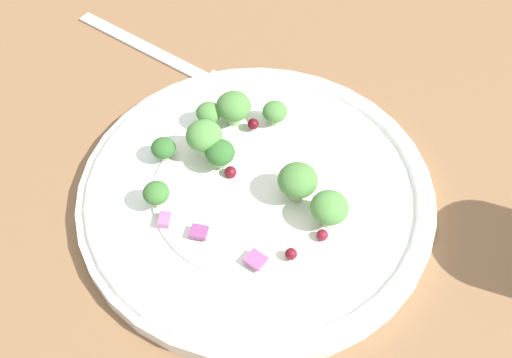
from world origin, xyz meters
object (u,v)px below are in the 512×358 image
object	(u,v)px
plate	(256,194)
fork	(167,58)
broccoli_floret_0	(275,112)
broccoli_floret_1	(204,136)
broccoli_floret_2	(328,209)

from	to	relation	value
plate	fork	world-z (taller)	plate
broccoli_floret_0	broccoli_floret_1	world-z (taller)	broccoli_floret_1
broccoli_floret_1	broccoli_floret_2	distance (cm)	11.17
broccoli_floret_1	fork	size ratio (longest dim) A/B	0.15
broccoli_floret_0	fork	distance (cm)	13.59
plate	broccoli_floret_0	bearing A→B (deg)	34.42
broccoli_floret_0	fork	xyz separation A→B (cm)	(-0.90, 13.35, -2.40)
plate	fork	size ratio (longest dim) A/B	1.47
plate	broccoli_floret_2	xyz separation A→B (cm)	(1.63, -5.74, 2.29)
broccoli_floret_0	fork	world-z (taller)	broccoli_floret_0
broccoli_floret_0	broccoli_floret_2	xyz separation A→B (cm)	(-4.18, -9.73, 0.50)
broccoli_floret_2	fork	distance (cm)	23.48
plate	broccoli_floret_1	size ratio (longest dim) A/B	9.54
plate	broccoli_floret_0	xyz separation A→B (cm)	(5.81, 3.98, 1.79)
fork	broccoli_floret_2	bearing A→B (deg)	-98.09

